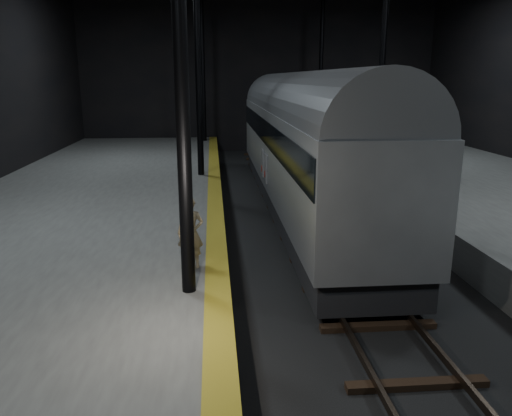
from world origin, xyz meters
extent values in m
plane|color=black|center=(0.00, 0.00, 0.00)|extent=(44.00, 44.00, 0.00)
cube|color=#4C4C4A|center=(-7.50, 0.00, 0.50)|extent=(9.00, 43.80, 1.00)
cube|color=olive|center=(-3.25, 0.00, 1.00)|extent=(0.50, 43.80, 0.01)
cube|color=#3F3328|center=(-0.72, 0.00, 0.17)|extent=(0.08, 43.00, 0.14)
cube|color=#3F3328|center=(0.72, 0.00, 0.17)|extent=(0.08, 43.00, 0.14)
cube|color=black|center=(0.00, 0.00, 0.06)|extent=(2.40, 42.00, 0.12)
cylinder|color=black|center=(-3.80, -4.00, 6.00)|extent=(0.26, 0.26, 10.00)
cylinder|color=black|center=(-3.80, 8.00, 6.00)|extent=(0.26, 0.26, 10.00)
cylinder|color=black|center=(3.80, 8.00, 6.00)|extent=(0.26, 0.26, 10.00)
cylinder|color=black|center=(-3.80, 20.00, 6.00)|extent=(0.26, 0.26, 10.00)
cylinder|color=black|center=(3.80, 20.00, 6.00)|extent=(0.26, 0.26, 10.00)
cube|color=#9EA0A6|center=(0.00, 5.41, 2.42)|extent=(2.76, 19.02, 2.85)
cube|color=black|center=(0.00, 5.41, 0.64)|extent=(2.52, 18.64, 0.81)
cube|color=black|center=(0.00, 5.41, 3.09)|extent=(2.81, 18.73, 0.86)
cylinder|color=slate|center=(0.00, 5.41, 3.85)|extent=(2.70, 18.83, 2.70)
cube|color=black|center=(0.00, -1.25, 0.29)|extent=(1.71, 2.09, 0.33)
cube|color=black|center=(0.00, 12.06, 0.29)|extent=(1.71, 2.09, 0.33)
cube|color=silver|center=(-1.41, 4.46, 1.85)|extent=(0.04, 0.71, 1.00)
cube|color=silver|center=(-1.41, 5.60, 1.85)|extent=(0.04, 0.71, 1.00)
cylinder|color=#A31D14|center=(-1.43, 4.63, 1.62)|extent=(0.03, 0.25, 0.25)
cylinder|color=#A31D14|center=(-1.43, 5.77, 1.62)|extent=(0.03, 0.25, 0.25)
imported|color=tan|center=(-3.80, -2.74, 1.77)|extent=(0.59, 0.41, 1.54)
camera|label=1|loc=(-3.28, -12.98, 4.97)|focal=35.00mm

